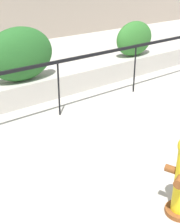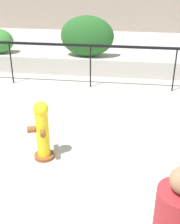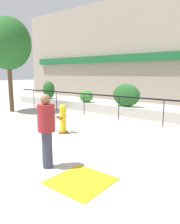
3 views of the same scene
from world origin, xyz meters
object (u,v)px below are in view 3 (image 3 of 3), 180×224
Objects in this scene: hedge_bush_2 at (126,95)px; fire_hydrant at (63,118)px; hedge_bush_1 at (86,96)px; street_tree at (8,44)px; hedge_bush_0 at (49,90)px; pedestrian at (46,127)px.

fire_hydrant is (-0.16, -4.40, -0.53)m from hedge_bush_2.
street_tree reaches higher than hedge_bush_1.
street_tree is at bearing 165.63° from fire_hydrant.
hedge_bush_1 is (3.31, 0.00, -0.23)m from hedge_bush_0.
hedge_bush_1 is 0.52× the size of pedestrian.
pedestrian reaches higher than hedge_bush_1.
fire_hydrant is at bearing -37.11° from hedge_bush_0.
street_tree is (-5.85, -2.94, 2.71)m from hedge_bush_2.
hedge_bush_0 is 0.78× the size of hedge_bush_2.
hedge_bush_0 reaches higher than hedge_bush_1.
street_tree is (-3.18, -2.94, 2.93)m from hedge_bush_1.
fire_hydrant is 3.04m from pedestrian.
pedestrian is at bearing -41.28° from hedge_bush_0.
pedestrian is at bearing -57.03° from hedge_bush_1.
hedge_bush_2 is at bearing 0.00° from hedge_bush_0.
hedge_bush_0 is 1.10× the size of fire_hydrant.
hedge_bush_0 is at bearing 92.45° from street_tree.
street_tree reaches higher than pedestrian.
street_tree reaches higher than hedge_bush_0.
pedestrian is at bearing -51.45° from fire_hydrant.
street_tree is at bearing -153.31° from hedge_bush_2.
hedge_bush_2 is 0.29× the size of street_tree.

